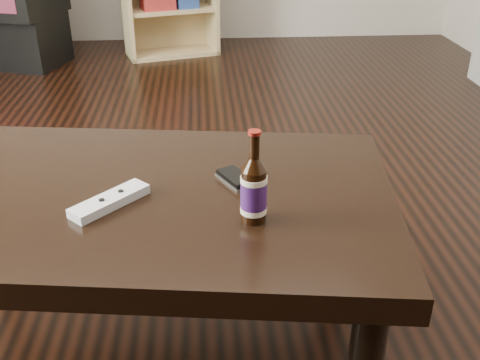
{
  "coord_description": "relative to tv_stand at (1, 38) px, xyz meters",
  "views": [
    {
      "loc": [
        0.41,
        -1.75,
        1.15
      ],
      "look_at": [
        0.49,
        -0.69,
        0.59
      ],
      "focal_mm": 42.0,
      "sensor_mm": 36.0,
      "label": 1
    }
  ],
  "objects": [
    {
      "name": "phone",
      "position": [
        1.5,
        -2.88,
        0.32
      ],
      "size": [
        0.1,
        0.12,
        0.02
      ],
      "rotation": [
        0.0,
        0.0,
        0.49
      ],
      "color": "#A9A9AB",
      "rests_on": "coffee_table"
    },
    {
      "name": "beer_bottle",
      "position": [
        1.53,
        -3.06,
        0.39
      ],
      "size": [
        0.06,
        0.06,
        0.21
      ],
      "rotation": [
        0.0,
        0.0,
        -0.08
      ],
      "color": "black",
      "rests_on": "coffee_table"
    },
    {
      "name": "floor",
      "position": [
        1.01,
        -2.38,
        -0.18
      ],
      "size": [
        5.0,
        6.0,
        0.01
      ],
      "primitive_type": "cube",
      "color": "black",
      "rests_on": "ground"
    },
    {
      "name": "remote",
      "position": [
        1.2,
        -2.97,
        0.32
      ],
      "size": [
        0.18,
        0.18,
        0.02
      ],
      "rotation": [
        0.0,
        0.0,
        -0.77
      ],
      "color": "silver",
      "rests_on": "coffee_table"
    },
    {
      "name": "tv_stand",
      "position": [
        0.0,
        0.0,
        0.0
      ],
      "size": [
        0.97,
        0.68,
        0.35
      ],
      "primitive_type": "cube",
      "rotation": [
        0.0,
        0.0,
        -0.31
      ],
      "color": "black",
      "rests_on": "floor"
    },
    {
      "name": "coffee_table",
      "position": [
        1.24,
        -2.9,
        0.25
      ],
      "size": [
        1.38,
        0.92,
        0.49
      ],
      "rotation": [
        0.0,
        0.0,
        -0.13
      ],
      "color": "black",
      "rests_on": "floor"
    }
  ]
}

